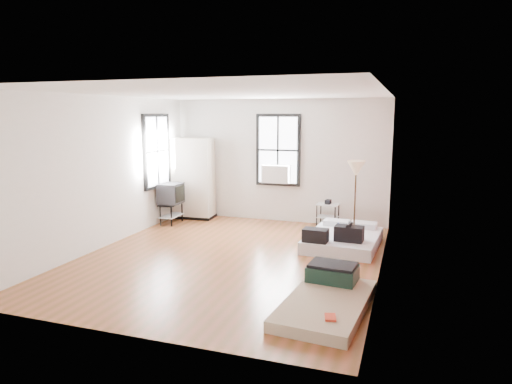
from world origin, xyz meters
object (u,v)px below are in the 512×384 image
(tv_stand, at_px, (171,195))
(wardrobe, at_px, (194,178))
(mattress_bare, at_px, (328,296))
(floor_lamp, at_px, (356,173))
(side_table, at_px, (328,209))
(mattress_main, at_px, (343,239))

(tv_stand, bearing_deg, wardrobe, 71.21)
(mattress_bare, height_order, tv_stand, tv_stand)
(mattress_bare, bearing_deg, floor_lamp, 96.21)
(side_table, relative_size, floor_lamp, 0.39)
(wardrobe, height_order, floor_lamp, wardrobe)
(side_table, bearing_deg, mattress_main, -69.39)
(side_table, bearing_deg, tv_stand, -167.04)
(tv_stand, bearing_deg, mattress_bare, -41.21)
(wardrobe, height_order, side_table, wardrobe)
(mattress_main, distance_m, side_table, 1.52)
(mattress_main, relative_size, wardrobe, 0.94)
(mattress_bare, xyz_separation_m, floor_lamp, (-0.05, 3.25, 1.22))
(mattress_main, distance_m, wardrobe, 4.05)
(wardrobe, xyz_separation_m, tv_stand, (-0.21, -0.72, -0.29))
(wardrobe, height_order, tv_stand, wardrobe)
(mattress_bare, relative_size, tv_stand, 2.07)
(wardrobe, distance_m, side_table, 3.26)
(wardrobe, relative_size, tv_stand, 2.07)
(side_table, bearing_deg, mattress_bare, -80.09)
(side_table, bearing_deg, floor_lamp, -53.32)
(wardrobe, bearing_deg, floor_lamp, -15.45)
(floor_lamp, distance_m, tv_stand, 4.16)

